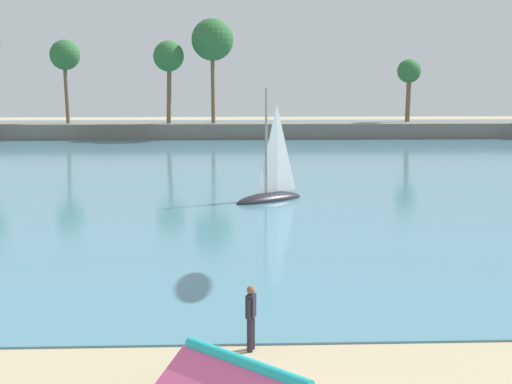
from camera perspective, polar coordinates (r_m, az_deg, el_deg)
The scene contains 5 objects.
sea at distance 73.47m, azimuth -3.56°, elevation 3.21°, with size 220.00×109.26×0.06m, color teal.
palm_headland at distance 87.91m, azimuth -5.67°, elevation 6.34°, with size 104.72×6.68×13.57m.
folded_kite at distance 15.89m, azimuth -0.80°, elevation -13.72°, with size 4.25×4.30×1.09m.
person_at_waterline at distance 19.11m, azimuth -0.39°, elevation -9.31°, with size 0.29×0.53×1.67m.
sailboat_mid_bay at distance 42.17m, azimuth 1.10°, elevation 0.18°, with size 4.47×3.93×6.67m.
Camera 1 is at (1.49, -8.83, 6.73)m, focal length 53.13 mm.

